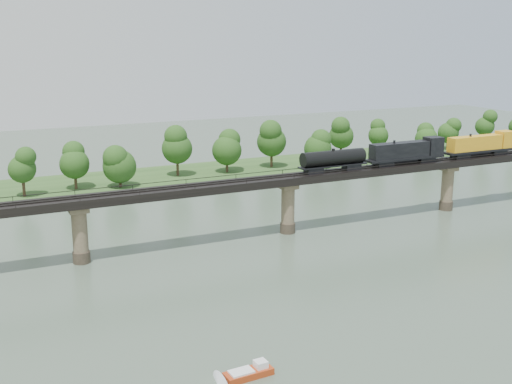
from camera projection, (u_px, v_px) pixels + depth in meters
name	position (u px, v px, depth m)	size (l,w,h in m)	color
ground	(378.00, 285.00, 100.30)	(400.00, 400.00, 0.00)	#3C4C3E
far_bank	(193.00, 175.00, 174.74)	(300.00, 24.00, 1.60)	#294A1D
bridge	(288.00, 206.00, 125.34)	(236.00, 30.00, 11.50)	#473A2D
bridge_superstructure	(288.00, 174.00, 123.83)	(220.00, 4.90, 0.75)	black
far_treeline	(168.00, 151.00, 165.49)	(289.06, 17.54, 13.60)	#382619
freight_train	(457.00, 147.00, 140.64)	(75.98, 2.96, 5.23)	black
motorboat	(249.00, 372.00, 73.20)	(5.83, 2.38, 1.60)	#A13412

